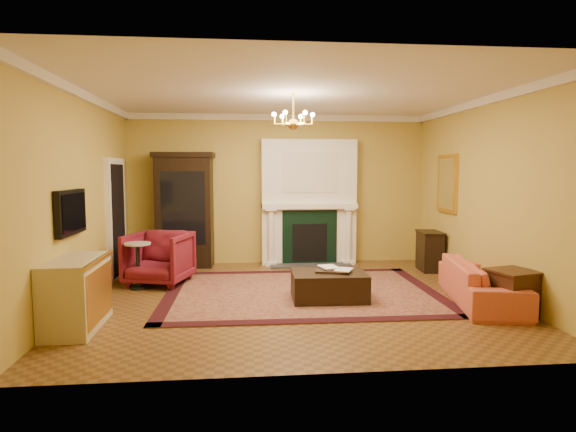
{
  "coord_description": "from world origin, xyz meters",
  "views": [
    {
      "loc": [
        -0.78,
        -7.01,
        1.88
      ],
      "look_at": [
        -0.05,
        0.3,
        1.19
      ],
      "focal_mm": 30.0,
      "sensor_mm": 36.0,
      "label": 1
    }
  ],
  "objects": [
    {
      "name": "floor",
      "position": [
        0.0,
        0.0,
        -0.01
      ],
      "size": [
        6.0,
        5.5,
        0.02
      ],
      "primitive_type": "cube",
      "color": "brown",
      "rests_on": "ground"
    },
    {
      "name": "ceiling",
      "position": [
        0.0,
        0.0,
        3.01
      ],
      "size": [
        6.0,
        5.5,
        0.02
      ],
      "primitive_type": "cube",
      "color": "silver",
      "rests_on": "wall_back"
    },
    {
      "name": "wall_back",
      "position": [
        0.0,
        2.76,
        1.5
      ],
      "size": [
        6.0,
        0.02,
        3.0
      ],
      "primitive_type": "cube",
      "color": "#B49B40",
      "rests_on": "floor"
    },
    {
      "name": "wall_front",
      "position": [
        0.0,
        -2.76,
        1.5
      ],
      "size": [
        6.0,
        0.02,
        3.0
      ],
      "primitive_type": "cube",
      "color": "#B49B40",
      "rests_on": "floor"
    },
    {
      "name": "wall_left",
      "position": [
        -3.01,
        0.0,
        1.5
      ],
      "size": [
        0.02,
        5.5,
        3.0
      ],
      "primitive_type": "cube",
      "color": "#B49B40",
      "rests_on": "floor"
    },
    {
      "name": "wall_right",
      "position": [
        3.01,
        0.0,
        1.5
      ],
      "size": [
        0.02,
        5.5,
        3.0
      ],
      "primitive_type": "cube",
      "color": "#B49B40",
      "rests_on": "floor"
    },
    {
      "name": "fireplace",
      "position": [
        0.6,
        2.57,
        1.19
      ],
      "size": [
        1.9,
        0.7,
        2.5
      ],
      "color": "white",
      "rests_on": "wall_back"
    },
    {
      "name": "crown_molding",
      "position": [
        0.0,
        0.96,
        2.94
      ],
      "size": [
        6.0,
        5.5,
        0.12
      ],
      "color": "white",
      "rests_on": "ceiling"
    },
    {
      "name": "doorway",
      "position": [
        -2.95,
        1.7,
        1.05
      ],
      "size": [
        0.08,
        1.05,
        2.1
      ],
      "color": "white",
      "rests_on": "wall_left"
    },
    {
      "name": "tv_panel",
      "position": [
        -2.95,
        -0.6,
        1.35
      ],
      "size": [
        0.09,
        0.95,
        0.58
      ],
      "color": "black",
      "rests_on": "wall_left"
    },
    {
      "name": "gilt_mirror",
      "position": [
        2.97,
        1.4,
        1.65
      ],
      "size": [
        0.06,
        0.76,
        1.05
      ],
      "color": "gold",
      "rests_on": "wall_right"
    },
    {
      "name": "chandelier",
      "position": [
        -0.0,
        0.0,
        2.61
      ],
      "size": [
        0.63,
        0.55,
        0.53
      ],
      "color": "gold",
      "rests_on": "ceiling"
    },
    {
      "name": "oriental_rug",
      "position": [
        0.16,
        0.26,
        0.01
      ],
      "size": [
        4.21,
        3.18,
        0.02
      ],
      "primitive_type": "cube",
      "rotation": [
        0.0,
        0.0,
        -0.01
      ],
      "color": "#420E11",
      "rests_on": "floor"
    },
    {
      "name": "china_cabinet",
      "position": [
        -1.86,
        2.49,
        1.07
      ],
      "size": [
        1.1,
        0.55,
        2.14
      ],
      "primitive_type": "cube",
      "rotation": [
        0.0,
        0.0,
        -0.06
      ],
      "color": "black",
      "rests_on": "floor"
    },
    {
      "name": "wingback_armchair",
      "position": [
        -2.13,
        1.02,
        0.48
      ],
      "size": [
        1.14,
        1.1,
        0.96
      ],
      "primitive_type": "imported",
      "rotation": [
        0.0,
        0.0,
        -0.28
      ],
      "color": "maroon",
      "rests_on": "floor"
    },
    {
      "name": "pedestal_table",
      "position": [
        -2.41,
        0.76,
        0.43
      ],
      "size": [
        0.41,
        0.41,
        0.74
      ],
      "color": "black",
      "rests_on": "floor"
    },
    {
      "name": "commode",
      "position": [
        -2.73,
        -1.17,
        0.42
      ],
      "size": [
        0.54,
        1.14,
        0.84
      ],
      "primitive_type": "cube",
      "rotation": [
        0.0,
        0.0,
        0.01
      ],
      "color": "#C2B98E",
      "rests_on": "floor"
    },
    {
      "name": "coral_sofa",
      "position": [
        2.64,
        -0.58,
        0.39
      ],
      "size": [
        0.98,
        2.09,
        0.79
      ],
      "primitive_type": "imported",
      "rotation": [
        0.0,
        0.0,
        1.37
      ],
      "color": "#CE5141",
      "rests_on": "floor"
    },
    {
      "name": "end_table",
      "position": [
        2.72,
        -1.23,
        0.29
      ],
      "size": [
        0.61,
        0.61,
        0.58
      ],
      "primitive_type": "cube",
      "rotation": [
        0.0,
        0.0,
        0.26
      ],
      "color": "#391C0F",
      "rests_on": "floor"
    },
    {
      "name": "console_table",
      "position": [
        2.78,
        1.66,
        0.36
      ],
      "size": [
        0.44,
        0.68,
        0.72
      ],
      "primitive_type": "cube",
      "rotation": [
        0.0,
        0.0,
        -0.11
      ],
      "color": "black",
      "rests_on": "floor"
    },
    {
      "name": "leather_ottoman",
      "position": [
        0.5,
        -0.22,
        0.21
      ],
      "size": [
        1.09,
        0.81,
        0.4
      ],
      "primitive_type": "cube",
      "rotation": [
        0.0,
        0.0,
        -0.03
      ],
      "color": "black",
      "rests_on": "oriental_rug"
    },
    {
      "name": "ottoman_tray",
      "position": [
        0.55,
        -0.2,
        0.43
      ],
      "size": [
        0.54,
        0.47,
        0.03
      ],
      "primitive_type": "cube",
      "rotation": [
        0.0,
        0.0,
        -0.27
      ],
      "color": "black",
      "rests_on": "leather_ottoman"
    },
    {
      "name": "book_a",
      "position": [
        0.41,
        -0.13,
        0.6
      ],
      "size": [
        0.24,
        0.09,
        0.32
      ],
      "primitive_type": "imported",
      "rotation": [
        0.0,
        0.0,
        0.23
      ],
      "color": "gray",
      "rests_on": "ottoman_tray"
    },
    {
      "name": "book_b",
      "position": [
        0.6,
        -0.24,
        0.6
      ],
      "size": [
        0.21,
        0.12,
        0.3
      ],
      "primitive_type": "imported",
      "rotation": [
        0.0,
        0.0,
        -0.48
      ],
      "color": "gray",
      "rests_on": "ottoman_tray"
    },
    {
      "name": "topiary_left",
      "position": [
        -0.11,
        2.53,
        1.44
      ],
      "size": [
        0.14,
        0.14,
        0.38
      ],
      "color": "#9C9275",
      "rests_on": "fireplace"
    },
    {
      "name": "topiary_right",
      "position": [
        1.38,
        2.53,
        1.49
      ],
      "size": [
        0.18,
        0.18,
        0.47
      ],
      "color": "#9C9275",
      "rests_on": "fireplace"
    }
  ]
}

